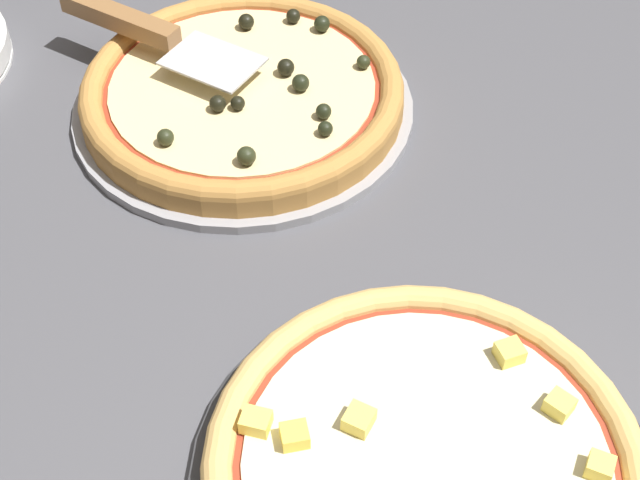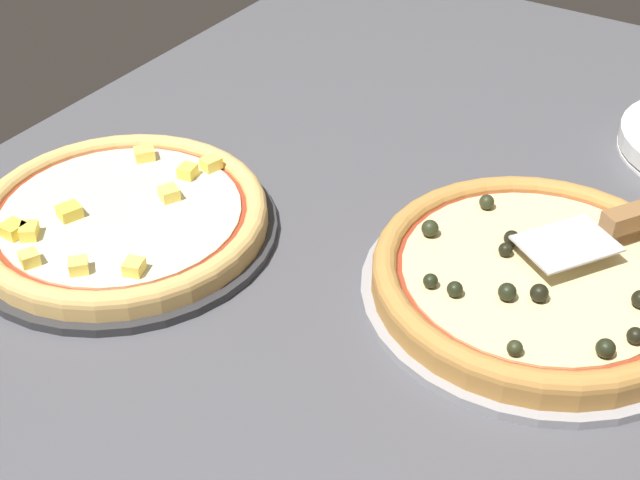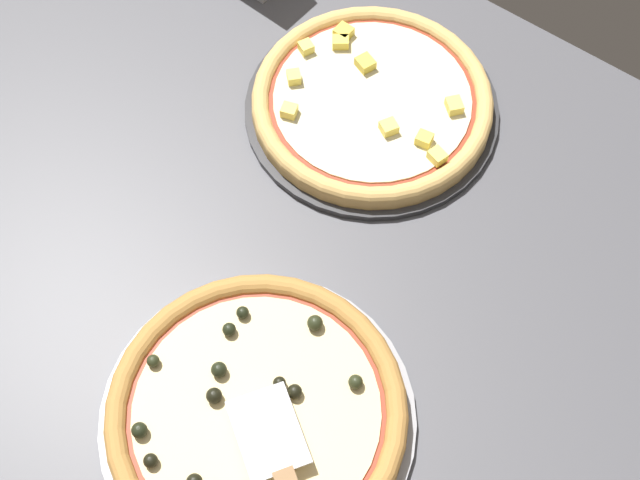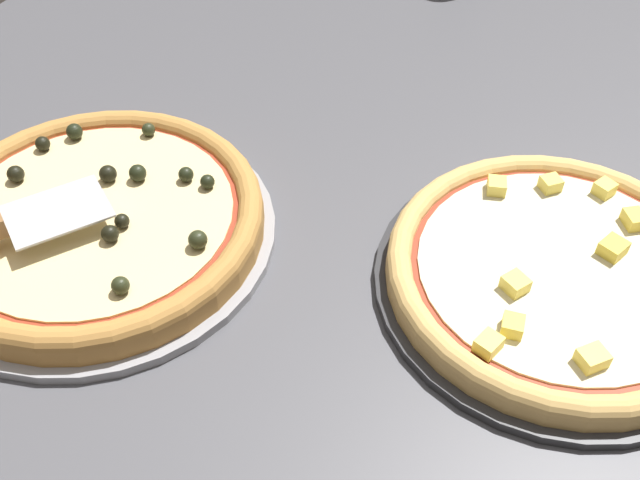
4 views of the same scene
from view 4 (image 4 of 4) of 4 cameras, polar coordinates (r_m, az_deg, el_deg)
The scene contains 5 objects.
ground_plane at distance 76.17cm, azimuth -6.19°, elevation -0.96°, with size 155.56×111.65×3.60cm, color #4C4C51.
pizza_pan_front at distance 77.53cm, azimuth -16.42°, elevation 0.47°, with size 34.94×34.94×1.00cm, color #939399.
pizza_front at distance 76.11cm, azimuth -16.72°, elevation 1.62°, with size 32.85×32.85×4.22cm.
pizza_pan_back at distance 73.16cm, azimuth 17.45°, elevation -3.24°, with size 33.72×33.72×1.00cm, color #2D2D30.
pizza_back at distance 71.87cm, azimuth 17.77°, elevation -2.27°, with size 31.69×31.69×3.34cm.
Camera 4 is at (42.54, 31.25, 53.11)cm, focal length 42.00 mm.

